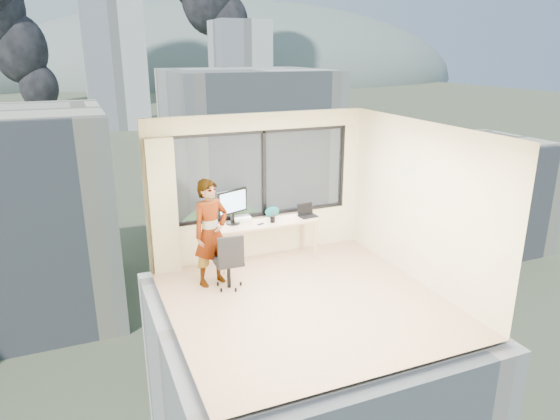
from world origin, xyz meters
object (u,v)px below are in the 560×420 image
laptop (308,211)px  handbag (272,212)px  game_console (242,219)px  person (211,233)px  chair (228,260)px  desk (266,241)px  monitor (232,207)px

laptop → handbag: size_ratio=1.27×
game_console → handbag: 0.57m
person → laptop: (1.92, 0.46, -0.02)m
chair → game_console: 1.16m
game_console → laptop: bearing=-7.0°
handbag → game_console: bearing=162.1°
laptop → desk: bearing=170.2°
monitor → laptop: size_ratio=1.84×
game_console → laptop: (1.18, -0.25, 0.06)m
chair → laptop: (1.73, 0.72, 0.38)m
laptop → monitor: bearing=167.8°
desk → monitor: monitor is taller
game_console → monitor: bearing=-149.2°
person → monitor: size_ratio=2.81×
person → game_console: 1.03m
monitor → game_console: (0.19, 0.09, -0.27)m
monitor → chair: bearing=-133.7°
monitor → game_console: monitor is taller
chair → game_console: bearing=62.9°
monitor → handbag: monitor is taller
chair → handbag: handbag is taller
person → laptop: size_ratio=5.19×
desk → monitor: bearing=170.3°
desk → handbag: 0.54m
handbag → laptop: bearing=-37.5°
desk → handbag: handbag is taller
desk → laptop: laptop is taller
person → game_console: bearing=24.0°
desk → chair: chair is taller
monitor → desk: bearing=-31.0°
chair → person: size_ratio=0.55×
game_console → laptop: laptop is taller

